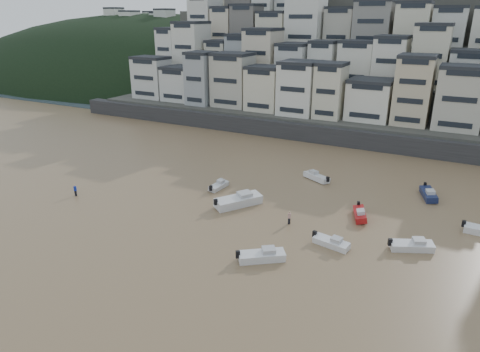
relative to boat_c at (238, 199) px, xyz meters
The scene contains 15 objects.
ground 29.23m from the boat_c, 97.31° to the right, with size 400.00×400.00×0.00m, color #8F6E4D.
sea_strip 162.46m from the boat_c, 134.42° to the left, with size 340.00×340.00×0.00m, color #414F5D.
harbor_wall 36.58m from the boat_c, 80.10° to the left, with size 140.00×3.00×3.50m, color #38383A.
hillside 77.60m from the boat_c, 81.74° to the left, with size 141.04×66.00×50.00m.
headland 144.87m from the boat_c, 132.96° to the left, with size 216.00×135.00×53.33m.
boat_c is the anchor object (origin of this frame).
boat_h 15.91m from the boat_c, 66.32° to the left, with size 5.10×1.67×1.39m, color silver, non-canonical shape.
boat_f 6.96m from the boat_c, 143.54° to the left, with size 4.26×1.39×1.16m, color silver, non-canonical shape.
boat_e 16.24m from the boat_c, 14.36° to the left, with size 4.74×1.55×1.29m, color #A31415, non-canonical shape.
boat_a 14.36m from the boat_c, 51.88° to the right, with size 5.48×1.79×1.49m, color silver, non-canonical shape.
boat_d 22.83m from the boat_c, ahead, with size 5.16×1.69×1.41m, color silver, non-canonical shape.
boat_b 15.39m from the boat_c, 18.59° to the right, with size 4.59×1.50×1.25m, color white, non-canonical shape.
boat_i 27.57m from the boat_c, 33.72° to the left, with size 5.38×1.76×1.47m, color #161F45, non-canonical shape.
person_blue 23.98m from the boat_c, 160.42° to the right, with size 0.44×0.44×1.74m, color #162BA7, non-canonical shape.
person_pink 8.47m from the boat_c, 12.81° to the right, with size 0.44×0.44×1.74m, color tan, non-canonical shape.
Camera 1 is at (29.12, -18.58, 24.64)m, focal length 32.00 mm.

